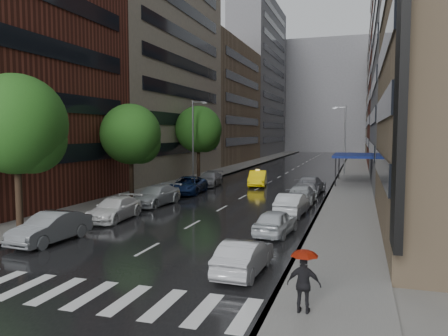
% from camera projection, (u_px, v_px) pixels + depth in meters
% --- Properties ---
extents(ground, '(220.00, 220.00, 0.00)m').
position_uv_depth(ground, '(101.00, 275.00, 17.42)').
color(ground, gray).
rests_on(ground, ground).
extents(road, '(14.00, 140.00, 0.01)m').
position_uv_depth(road, '(291.00, 170.00, 64.98)').
color(road, black).
rests_on(road, ground).
extents(sidewalk_left, '(4.00, 140.00, 0.15)m').
position_uv_depth(sidewalk_left, '(233.00, 168.00, 67.65)').
color(sidewalk_left, gray).
rests_on(sidewalk_left, ground).
extents(sidewalk_right, '(4.00, 140.00, 0.15)m').
position_uv_depth(sidewalk_right, '(354.00, 172.00, 62.29)').
color(sidewalk_right, gray).
rests_on(sidewalk_right, ground).
extents(crosswalk, '(13.15, 2.80, 0.01)m').
position_uv_depth(crosswalk, '(74.00, 293.00, 15.46)').
color(crosswalk, silver).
rests_on(crosswalk, ground).
extents(buildings_left, '(8.00, 108.00, 38.00)m').
position_uv_depth(buildings_left, '(214.00, 73.00, 76.49)').
color(buildings_left, maroon).
rests_on(buildings_left, ground).
extents(buildings_right, '(8.05, 109.10, 36.00)m').
position_uv_depth(buildings_right, '(399.00, 70.00, 65.65)').
color(buildings_right, '#937A5B').
rests_on(buildings_right, ground).
extents(building_far, '(40.00, 14.00, 32.00)m').
position_uv_depth(building_far, '(327.00, 97.00, 128.34)').
color(building_far, slate).
rests_on(building_far, ground).
extents(tree_near, '(5.62, 5.62, 8.95)m').
position_uv_depth(tree_near, '(16.00, 124.00, 24.33)').
color(tree_near, '#382619').
rests_on(tree_near, ground).
extents(tree_mid, '(5.06, 5.06, 8.07)m').
position_uv_depth(tree_mid, '(131.00, 134.00, 36.47)').
color(tree_mid, '#382619').
rests_on(tree_mid, ground).
extents(tree_far, '(5.53, 5.53, 8.82)m').
position_uv_depth(tree_far, '(198.00, 129.00, 51.64)').
color(tree_far, '#382619').
rests_on(tree_far, ground).
extents(taxi, '(2.46, 5.16, 1.63)m').
position_uv_depth(taxi, '(258.00, 178.00, 46.06)').
color(taxi, yellow).
rests_on(taxi, ground).
extents(parked_cars_left, '(3.15, 29.90, 1.58)m').
position_uv_depth(parked_cars_left, '(164.00, 193.00, 35.42)').
color(parked_cars_left, slate).
rests_on(parked_cars_left, ground).
extents(parked_cars_right, '(2.65, 29.41, 1.59)m').
position_uv_depth(parked_cars_right, '(296.00, 200.00, 31.77)').
color(parked_cars_right, '#A8A9AE').
rests_on(parked_cars_right, ground).
extents(ped_red_umbrella, '(1.05, 0.82, 2.01)m').
position_uv_depth(ped_red_umbrella, '(304.00, 275.00, 13.35)').
color(ped_red_umbrella, black).
rests_on(ped_red_umbrella, sidewalk_right).
extents(street_lamp_left, '(1.74, 0.22, 9.00)m').
position_uv_depth(street_lamp_left, '(194.00, 139.00, 47.85)').
color(street_lamp_left, gray).
rests_on(street_lamp_left, sidewalk_left).
extents(street_lamp_right, '(1.74, 0.22, 9.00)m').
position_uv_depth(street_lamp_right, '(344.00, 138.00, 57.52)').
color(street_lamp_right, gray).
rests_on(street_lamp_right, sidewalk_right).
extents(awning, '(4.00, 8.00, 3.12)m').
position_uv_depth(awning, '(353.00, 156.00, 47.78)').
color(awning, navy).
rests_on(awning, sidewalk_right).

